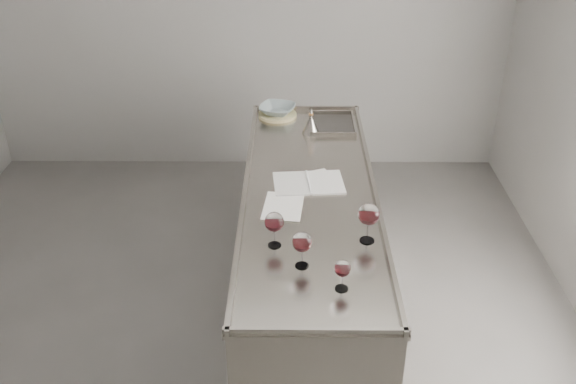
{
  "coord_description": "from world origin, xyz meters",
  "views": [
    {
      "loc": [
        0.4,
        -2.88,
        2.75
      ],
      "look_at": [
        0.38,
        0.14,
        1.02
      ],
      "focal_mm": 40.0,
      "sensor_mm": 36.0,
      "label": 1
    }
  ],
  "objects_px": {
    "ceramic_bowl": "(277,109)",
    "wine_funnel": "(311,125)",
    "wine_glass_left": "(274,223)",
    "notebook": "(309,183)",
    "wine_glass_small": "(343,269)",
    "wine_glass_middle": "(302,243)",
    "wine_glass_right": "(369,215)",
    "counter": "(308,257)"
  },
  "relations": [
    {
      "from": "ceramic_bowl",
      "to": "wine_funnel",
      "type": "height_order",
      "value": "wine_funnel"
    },
    {
      "from": "wine_glass_left",
      "to": "notebook",
      "type": "relative_size",
      "value": 0.44
    },
    {
      "from": "wine_glass_small",
      "to": "wine_glass_left",
      "type": "bearing_deg",
      "value": 132.3
    },
    {
      "from": "ceramic_bowl",
      "to": "wine_glass_left",
      "type": "bearing_deg",
      "value": -89.32
    },
    {
      "from": "notebook",
      "to": "ceramic_bowl",
      "type": "xyz_separation_m",
      "value": [
        -0.2,
        1.0,
        0.04
      ]
    },
    {
      "from": "wine_glass_middle",
      "to": "wine_glass_right",
      "type": "height_order",
      "value": "wine_glass_right"
    },
    {
      "from": "counter",
      "to": "wine_glass_right",
      "type": "relative_size",
      "value": 11.42
    },
    {
      "from": "ceramic_bowl",
      "to": "counter",
      "type": "bearing_deg",
      "value": -79.14
    },
    {
      "from": "wine_glass_right",
      "to": "notebook",
      "type": "relative_size",
      "value": 0.5
    },
    {
      "from": "wine_glass_middle",
      "to": "wine_glass_small",
      "type": "distance_m",
      "value": 0.25
    },
    {
      "from": "wine_glass_small",
      "to": "notebook",
      "type": "relative_size",
      "value": 0.36
    },
    {
      "from": "wine_glass_middle",
      "to": "wine_glass_right",
      "type": "distance_m",
      "value": 0.39
    },
    {
      "from": "wine_glass_left",
      "to": "ceramic_bowl",
      "type": "distance_m",
      "value": 1.64
    },
    {
      "from": "wine_glass_right",
      "to": "wine_funnel",
      "type": "bearing_deg",
      "value": 100.9
    },
    {
      "from": "ceramic_bowl",
      "to": "notebook",
      "type": "bearing_deg",
      "value": -78.61
    },
    {
      "from": "wine_funnel",
      "to": "wine_glass_middle",
      "type": "bearing_deg",
      "value": -92.98
    },
    {
      "from": "wine_glass_left",
      "to": "wine_glass_small",
      "type": "relative_size",
      "value": 1.23
    },
    {
      "from": "counter",
      "to": "wine_glass_middle",
      "type": "bearing_deg",
      "value": -94.26
    },
    {
      "from": "ceramic_bowl",
      "to": "wine_funnel",
      "type": "distance_m",
      "value": 0.37
    },
    {
      "from": "counter",
      "to": "wine_glass_right",
      "type": "bearing_deg",
      "value": -61.65
    },
    {
      "from": "counter",
      "to": "wine_glass_middle",
      "type": "relative_size",
      "value": 13.12
    },
    {
      "from": "wine_glass_left",
      "to": "wine_glass_small",
      "type": "xyz_separation_m",
      "value": [
        0.31,
        -0.34,
        -0.02
      ]
    },
    {
      "from": "wine_glass_left",
      "to": "ceramic_bowl",
      "type": "height_order",
      "value": "wine_glass_left"
    },
    {
      "from": "wine_glass_right",
      "to": "wine_glass_left",
      "type": "bearing_deg",
      "value": -174.47
    },
    {
      "from": "wine_glass_small",
      "to": "wine_funnel",
      "type": "xyz_separation_m",
      "value": [
        -0.1,
        1.68,
        -0.05
      ]
    },
    {
      "from": "notebook",
      "to": "wine_glass_small",
      "type": "bearing_deg",
      "value": -87.31
    },
    {
      "from": "wine_glass_right",
      "to": "ceramic_bowl",
      "type": "height_order",
      "value": "wine_glass_right"
    },
    {
      "from": "notebook",
      "to": "ceramic_bowl",
      "type": "relative_size",
      "value": 1.7
    },
    {
      "from": "wine_glass_left",
      "to": "wine_funnel",
      "type": "distance_m",
      "value": 1.36
    },
    {
      "from": "counter",
      "to": "wine_glass_left",
      "type": "relative_size",
      "value": 12.89
    },
    {
      "from": "counter",
      "to": "wine_glass_middle",
      "type": "distance_m",
      "value": 0.94
    },
    {
      "from": "ceramic_bowl",
      "to": "wine_glass_middle",
      "type": "bearing_deg",
      "value": -85.14
    },
    {
      "from": "wine_glass_small",
      "to": "ceramic_bowl",
      "type": "relative_size",
      "value": 0.61
    },
    {
      "from": "wine_glass_small",
      "to": "wine_funnel",
      "type": "distance_m",
      "value": 1.69
    },
    {
      "from": "counter",
      "to": "wine_glass_middle",
      "type": "height_order",
      "value": "wine_glass_middle"
    },
    {
      "from": "wine_glass_left",
      "to": "wine_glass_small",
      "type": "distance_m",
      "value": 0.46
    },
    {
      "from": "wine_funnel",
      "to": "counter",
      "type": "bearing_deg",
      "value": -91.81
    },
    {
      "from": "wine_glass_left",
      "to": "notebook",
      "type": "bearing_deg",
      "value": 73.86
    },
    {
      "from": "wine_glass_middle",
      "to": "wine_glass_left",
      "type": "bearing_deg",
      "value": 128.37
    },
    {
      "from": "wine_glass_middle",
      "to": "wine_glass_right",
      "type": "xyz_separation_m",
      "value": [
        0.33,
        0.21,
        0.02
      ]
    },
    {
      "from": "notebook",
      "to": "ceramic_bowl",
      "type": "height_order",
      "value": "ceramic_bowl"
    },
    {
      "from": "wine_glass_left",
      "to": "wine_glass_small",
      "type": "bearing_deg",
      "value": -47.7
    }
  ]
}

